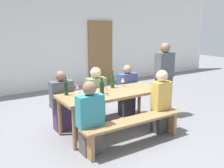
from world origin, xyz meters
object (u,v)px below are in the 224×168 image
object	(u,v)px
wine_bottle_2	(66,88)
seated_guest_near_1	(161,103)
wine_glass_1	(123,80)
seated_guest_near_0	(90,120)
seated_guest_far_2	(127,92)
wine_glass_0	(106,88)
wine_glass_3	(77,86)
seated_guest_far_1	(96,96)
bench_near	(134,125)
bench_far	(95,103)
wine_bottle_0	(102,88)
wine_bottle_1	(113,81)
seated_guest_far_0	(62,103)
tasting_table	(112,96)
standing_host	(164,82)
wine_glass_2	(83,92)
wooden_door	(101,53)

from	to	relation	value
wine_bottle_2	seated_guest_near_1	bearing A→B (deg)	-27.76
wine_glass_1	seated_guest_near_0	size ratio (longest dim) A/B	0.16
seated_guest_near_1	seated_guest_far_2	xyz separation A→B (m)	(0.01, 1.07, -0.05)
wine_glass_0	wine_glass_3	distance (m)	0.54
seated_guest_near_1	seated_guest_far_1	xyz separation A→B (m)	(-0.75, 1.07, -0.02)
wine_bottle_2	seated_guest_near_1	world-z (taller)	seated_guest_near_1
bench_near	wine_glass_3	distance (m)	1.23
bench_far	seated_guest_far_2	xyz separation A→B (m)	(0.72, -0.15, 0.17)
wine_bottle_2	seated_guest_far_2	size ratio (longest dim) A/B	0.28
wine_bottle_0	wine_bottle_1	xyz separation A→B (m)	(0.39, 0.26, 0.02)
bench_near	wine_glass_1	size ratio (longest dim) A/B	10.32
wine_glass_3	wine_bottle_0	bearing A→B (deg)	-40.82
bench_near	seated_guest_far_0	world-z (taller)	seated_guest_far_0
wine_bottle_1	wine_glass_3	size ratio (longest dim) A/B	1.94
wine_bottle_2	seated_guest_far_1	distance (m)	0.85
tasting_table	standing_host	size ratio (longest dim) A/B	1.23
wine_glass_1	wine_glass_2	xyz separation A→B (m)	(-1.02, -0.31, -0.02)
seated_guest_near_1	wine_glass_1	bearing A→B (deg)	20.88
wine_glass_1	wine_glass_2	size ratio (longest dim) A/B	1.15
standing_host	wine_glass_2	bearing A→B (deg)	3.31
wine_glass_2	wine_bottle_1	bearing A→B (deg)	22.11
bench_near	standing_host	bearing A→B (deg)	28.95
tasting_table	wine_bottle_2	distance (m)	0.85
seated_guest_far_1	wine_glass_3	bearing A→B (deg)	-64.13
bench_far	wine_bottle_1	world-z (taller)	wine_bottle_1
wine_glass_3	seated_guest_far_0	xyz separation A→B (m)	(-0.21, 0.25, -0.34)
wine_glass_0	seated_guest_near_0	world-z (taller)	seated_guest_near_0
wine_bottle_2	seated_guest_near_0	world-z (taller)	seated_guest_near_0
wine_glass_3	wine_bottle_1	bearing A→B (deg)	-2.16
seated_guest_far_2	wine_glass_1	bearing A→B (deg)	-47.23
wine_bottle_0	seated_guest_far_0	world-z (taller)	seated_guest_far_0
wine_bottle_2	seated_guest_near_0	distance (m)	0.85
wine_bottle_0	standing_host	xyz separation A→B (m)	(1.55, 0.06, -0.09)
wine_bottle_2	seated_guest_far_1	xyz separation A→B (m)	(0.74, 0.28, -0.33)
tasting_table	wine_glass_3	bearing A→B (deg)	152.63
tasting_table	seated_guest_far_0	xyz separation A→B (m)	(-0.76, 0.53, -0.14)
wine_glass_1	seated_guest_near_1	bearing A→B (deg)	-69.12
tasting_table	wine_glass_1	distance (m)	0.53
wine_glass_2	seated_guest_near_1	world-z (taller)	seated_guest_near_1
seated_guest_far_1	wine_glass_0	bearing A→B (deg)	-13.40
wine_bottle_0	seated_guest_far_0	size ratio (longest dim) A/B	0.26
wine_glass_0	seated_guest_far_0	size ratio (longest dim) A/B	0.16
wine_bottle_1	seated_guest_far_1	distance (m)	0.48
wine_bottle_1	seated_guest_far_2	xyz separation A→B (m)	(0.55, 0.27, -0.36)
wooden_door	tasting_table	xyz separation A→B (m)	(-1.81, -3.58, -0.38)
bench_near	wine_glass_1	world-z (taller)	wine_glass_1
seated_guest_near_0	seated_guest_near_1	world-z (taller)	seated_guest_near_1
bench_near	bench_far	world-z (taller)	same
wine_glass_2	seated_guest_near_1	xyz separation A→B (m)	(1.31, -0.48, -0.29)
wine_glass_2	seated_guest_far_1	xyz separation A→B (m)	(0.56, 0.59, -0.31)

